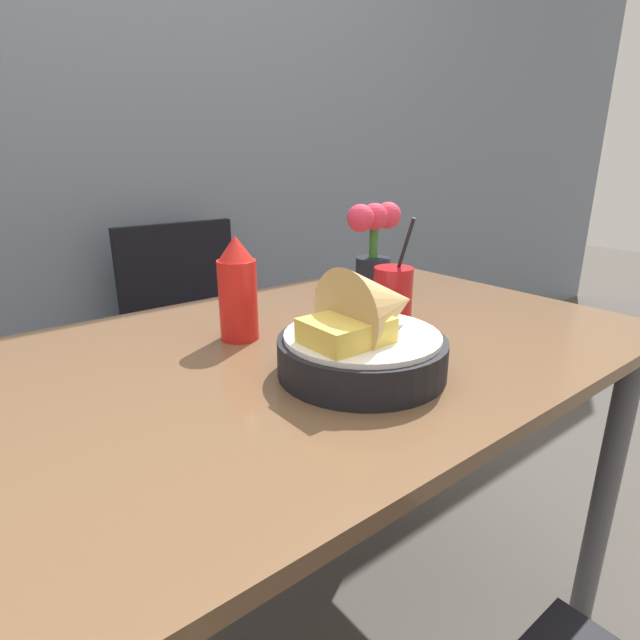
{
  "coord_description": "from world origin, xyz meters",
  "views": [
    {
      "loc": [
        -0.49,
        -0.66,
        1.06
      ],
      "look_at": [
        0.0,
        -0.04,
        0.8
      ],
      "focal_mm": 28.0,
      "sensor_mm": 36.0,
      "label": 1
    }
  ],
  "objects_px": {
    "food_basket": "(368,335)",
    "drink_cup": "(393,298)",
    "ketchup_bottle": "(238,290)",
    "flower_vase": "(374,244)",
    "chair_far_window": "(194,328)"
  },
  "relations": [
    {
      "from": "chair_far_window",
      "to": "food_basket",
      "type": "xyz_separation_m",
      "value": [
        -0.14,
        -0.97,
        0.28
      ]
    },
    {
      "from": "drink_cup",
      "to": "chair_far_window",
      "type": "bearing_deg",
      "value": 93.72
    },
    {
      "from": "food_basket",
      "to": "ketchup_bottle",
      "type": "distance_m",
      "value": 0.27
    },
    {
      "from": "food_basket",
      "to": "drink_cup",
      "type": "bearing_deg",
      "value": 34.33
    },
    {
      "from": "ketchup_bottle",
      "to": "flower_vase",
      "type": "bearing_deg",
      "value": 9.2
    },
    {
      "from": "food_basket",
      "to": "flower_vase",
      "type": "relative_size",
      "value": 1.19
    },
    {
      "from": "food_basket",
      "to": "drink_cup",
      "type": "distance_m",
      "value": 0.24
    },
    {
      "from": "chair_far_window",
      "to": "ketchup_bottle",
      "type": "distance_m",
      "value": 0.81
    },
    {
      "from": "chair_far_window",
      "to": "flower_vase",
      "type": "relative_size",
      "value": 3.9
    },
    {
      "from": "chair_far_window",
      "to": "ketchup_bottle",
      "type": "relative_size",
      "value": 4.49
    },
    {
      "from": "food_basket",
      "to": "flower_vase",
      "type": "xyz_separation_m",
      "value": [
        0.32,
        0.32,
        0.06
      ]
    },
    {
      "from": "ketchup_bottle",
      "to": "chair_far_window",
      "type": "bearing_deg",
      "value": 72.59
    },
    {
      "from": "drink_cup",
      "to": "flower_vase",
      "type": "relative_size",
      "value": 0.98
    },
    {
      "from": "food_basket",
      "to": "ketchup_bottle",
      "type": "relative_size",
      "value": 1.37
    },
    {
      "from": "food_basket",
      "to": "drink_cup",
      "type": "height_order",
      "value": "drink_cup"
    }
  ]
}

